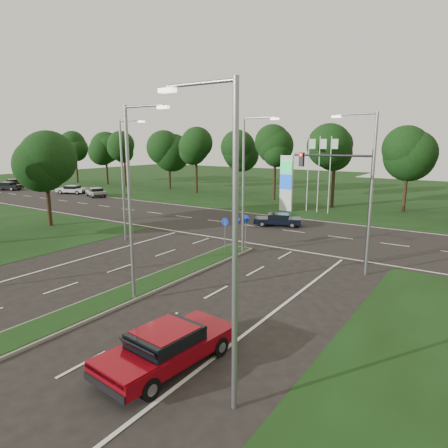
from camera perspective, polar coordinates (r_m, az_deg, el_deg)
The scene contains 19 objects.
verge_far at distance 63.63m, azimuth 20.59°, elevation 4.24°, with size 160.00×50.00×0.02m, color black.
cross_road at distance 34.56m, azimuth 8.42°, elevation -0.86°, with size 160.00×12.00×0.02m, color black.
median_kerb at distance 19.29m, azimuth -18.74°, elevation -11.46°, with size 2.00×26.00×0.12m, color slate.
streetlight_median_near at distance 18.48m, azimuth -12.94°, elevation 4.05°, with size 2.53×0.22×9.00m.
streetlight_median_far at distance 26.31m, azimuth 3.15°, elevation 6.53°, with size 2.53×0.22×9.00m.
streetlight_left_far at distance 30.68m, azimuth -14.07°, elevation 6.93°, with size 2.53×0.22×9.00m.
streetlight_right_far at distance 23.34m, azimuth 19.91°, elevation 5.19°, with size 2.53×0.22×9.00m.
streetlight_right_near at distance 10.47m, azimuth 0.67°, elevation -1.36°, with size 2.53×0.22×9.00m.
traffic_signal at distance 25.72m, azimuth 17.46°, elevation 4.94°, with size 5.10×0.42×7.00m.
median_signs at distance 27.67m, azimuth 1.71°, elevation -0.26°, with size 1.16×1.76×2.38m.
gas_pylon at distance 43.76m, azimuth 9.19°, elevation 5.98°, with size 5.80×1.26×8.00m.
tree_left_far at distance 38.24m, azimuth -24.07°, elevation 8.70°, with size 5.20×5.20×8.86m.
treeline_far at distance 48.62m, azimuth 17.04°, elevation 10.48°, with size 6.00×6.00×9.90m.
red_sedan at distance 14.09m, azimuth -8.09°, elevation -16.86°, with size 2.52×5.15×1.37m.
navy_sedan at distance 35.99m, azimuth 7.70°, elevation 0.64°, with size 4.42×3.13×1.12m.
far_car_a at distance 57.77m, azimuth -17.84°, elevation 4.38°, with size 4.55×3.33×1.21m.
far_car_b at distance 62.03m, azimuth -20.91°, elevation 4.64°, with size 4.56×3.27×1.21m.
far_car_c at distance 70.89m, azimuth -28.56°, elevation 4.81°, with size 4.76×3.47×1.26m.
far_car_d at distance 75.25m, azimuth -27.88°, elevation 5.22°, with size 4.98×3.05×1.33m.
Camera 1 is at (14.37, -6.54, 7.44)m, focal length 32.00 mm.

